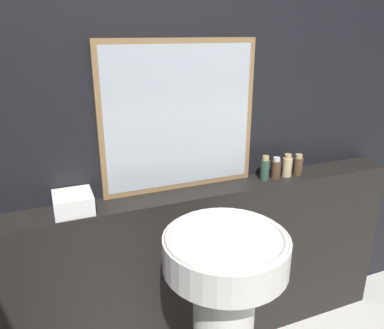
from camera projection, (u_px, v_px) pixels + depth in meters
The scene contains 9 objects.
wall_back at pixel (178, 128), 1.84m from camera, with size 8.00×0.06×2.50m.
vanity_counter at pixel (188, 274), 1.99m from camera, with size 2.44×0.19×0.95m.
pedestal_sink at pixel (224, 308), 1.55m from camera, with size 0.50×0.50×0.96m.
mirror at pixel (180, 117), 1.77m from camera, with size 0.77×0.03×0.72m.
towel_stack at pixel (73, 202), 1.62m from camera, with size 0.16×0.17×0.08m.
shampoo_bottle at pixel (265, 169), 1.96m from camera, with size 0.05×0.05×0.13m.
conditioner_bottle at pixel (276, 168), 1.99m from camera, with size 0.05×0.05×0.12m.
lotion_bottle at pixel (287, 166), 2.01m from camera, with size 0.05×0.05×0.13m.
body_wash_bottle at pixel (298, 165), 2.04m from camera, with size 0.05×0.05×0.11m.
Camera 1 is at (-0.61, -0.04, 1.70)m, focal length 35.00 mm.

